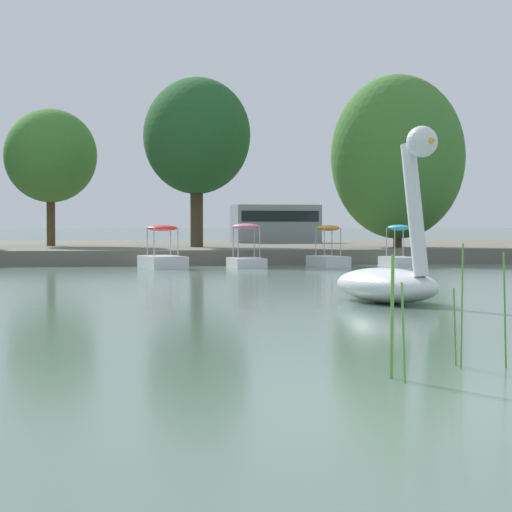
{
  "coord_description": "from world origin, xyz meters",
  "views": [
    {
      "loc": [
        -2.68,
        -8.07,
        1.49
      ],
      "look_at": [
        1.63,
        17.97,
        0.65
      ],
      "focal_mm": 71.1,
      "sensor_mm": 36.0,
      "label": 1
    }
  ],
  "objects_px": {
    "pedal_boat_orange": "(328,255)",
    "pedal_boat_cyan": "(399,254)",
    "tree_broadleaf_left": "(197,136)",
    "tree_willow_near_path": "(398,157)",
    "parked_van": "(276,222)",
    "swan_boat": "(390,270)",
    "pedal_boat_pink": "(246,254)",
    "tree_broadleaf_right": "(50,156)",
    "pedal_boat_red": "(162,256)"
  },
  "relations": [
    {
      "from": "tree_willow_near_path",
      "to": "tree_broadleaf_right",
      "type": "bearing_deg",
      "value": 160.09
    },
    {
      "from": "pedal_boat_pink",
      "to": "tree_willow_near_path",
      "type": "xyz_separation_m",
      "value": [
        6.86,
        4.74,
        3.71
      ]
    },
    {
      "from": "pedal_boat_red",
      "to": "tree_broadleaf_right",
      "type": "xyz_separation_m",
      "value": [
        -4.04,
        9.76,
        3.97
      ]
    },
    {
      "from": "swan_boat",
      "to": "pedal_boat_red",
      "type": "distance_m",
      "value": 16.19
    },
    {
      "from": "tree_broadleaf_right",
      "to": "pedal_boat_orange",
      "type": "bearing_deg",
      "value": -44.82
    },
    {
      "from": "parked_van",
      "to": "pedal_boat_orange",
      "type": "bearing_deg",
      "value": -93.62
    },
    {
      "from": "pedal_boat_pink",
      "to": "tree_broadleaf_right",
      "type": "height_order",
      "value": "tree_broadleaf_right"
    },
    {
      "from": "swan_boat",
      "to": "pedal_boat_cyan",
      "type": "distance_m",
      "value": 16.67
    },
    {
      "from": "pedal_boat_orange",
      "to": "parked_van",
      "type": "bearing_deg",
      "value": 86.38
    },
    {
      "from": "pedal_boat_orange",
      "to": "parked_van",
      "type": "height_order",
      "value": "parked_van"
    },
    {
      "from": "swan_boat",
      "to": "tree_broadleaf_left",
      "type": "xyz_separation_m",
      "value": [
        -1.25,
        22.71,
        4.43
      ]
    },
    {
      "from": "swan_boat",
      "to": "tree_broadleaf_left",
      "type": "relative_size",
      "value": 0.47
    },
    {
      "from": "pedal_boat_orange",
      "to": "tree_willow_near_path",
      "type": "relative_size",
      "value": 0.28
    },
    {
      "from": "pedal_boat_pink",
      "to": "tree_broadleaf_right",
      "type": "relative_size",
      "value": 0.34
    },
    {
      "from": "pedal_boat_orange",
      "to": "pedal_boat_cyan",
      "type": "height_order",
      "value": "pedal_boat_cyan"
    },
    {
      "from": "parked_van",
      "to": "pedal_boat_pink",
      "type": "bearing_deg",
      "value": -104.18
    },
    {
      "from": "pedal_boat_red",
      "to": "pedal_boat_cyan",
      "type": "height_order",
      "value": "pedal_boat_cyan"
    },
    {
      "from": "swan_boat",
      "to": "pedal_boat_pink",
      "type": "bearing_deg",
      "value": 90.96
    },
    {
      "from": "pedal_boat_cyan",
      "to": "tree_willow_near_path",
      "type": "xyz_separation_m",
      "value": [
        1.45,
        4.8,
        3.72
      ]
    },
    {
      "from": "swan_boat",
      "to": "pedal_boat_orange",
      "type": "height_order",
      "value": "swan_boat"
    },
    {
      "from": "pedal_boat_red",
      "to": "tree_broadleaf_left",
      "type": "bearing_deg",
      "value": 74.56
    },
    {
      "from": "pedal_boat_orange",
      "to": "tree_broadleaf_left",
      "type": "distance_m",
      "value": 9.09
    },
    {
      "from": "pedal_boat_pink",
      "to": "pedal_boat_red",
      "type": "bearing_deg",
      "value": -179.33
    },
    {
      "from": "swan_boat",
      "to": "pedal_boat_cyan",
      "type": "height_order",
      "value": "swan_boat"
    },
    {
      "from": "pedal_boat_cyan",
      "to": "parked_van",
      "type": "relative_size",
      "value": 0.42
    },
    {
      "from": "tree_broadleaf_left",
      "to": "tree_broadleaf_right",
      "type": "relative_size",
      "value": 1.18
    },
    {
      "from": "pedal_boat_orange",
      "to": "tree_broadleaf_left",
      "type": "xyz_separation_m",
      "value": [
        -3.86,
        6.8,
        4.64
      ]
    },
    {
      "from": "pedal_boat_pink",
      "to": "pedal_boat_cyan",
      "type": "distance_m",
      "value": 5.41
    },
    {
      "from": "swan_boat",
      "to": "pedal_boat_red",
      "type": "relative_size",
      "value": 1.32
    },
    {
      "from": "tree_broadleaf_left",
      "to": "tree_broadleaf_right",
      "type": "xyz_separation_m",
      "value": [
        -5.93,
        2.93,
        -0.66
      ]
    },
    {
      "from": "pedal_boat_cyan",
      "to": "parked_van",
      "type": "height_order",
      "value": "parked_van"
    },
    {
      "from": "tree_broadleaf_right",
      "to": "tree_willow_near_path",
      "type": "bearing_deg",
      "value": -19.91
    },
    {
      "from": "tree_willow_near_path",
      "to": "parked_van",
      "type": "xyz_separation_m",
      "value": [
        -3.02,
        10.44,
        -2.6
      ]
    },
    {
      "from": "pedal_boat_cyan",
      "to": "tree_broadleaf_left",
      "type": "xyz_separation_m",
      "value": [
        -6.4,
        6.86,
        4.6
      ]
    },
    {
      "from": "pedal_boat_orange",
      "to": "tree_willow_near_path",
      "type": "xyz_separation_m",
      "value": [
        3.98,
        4.74,
        3.76
      ]
    },
    {
      "from": "pedal_boat_orange",
      "to": "pedal_boat_pink",
      "type": "bearing_deg",
      "value": -179.96
    },
    {
      "from": "parked_van",
      "to": "swan_boat",
      "type": "bearing_deg",
      "value": -96.55
    },
    {
      "from": "pedal_boat_cyan",
      "to": "tree_broadleaf_left",
      "type": "height_order",
      "value": "tree_broadleaf_left"
    },
    {
      "from": "pedal_boat_orange",
      "to": "tree_broadleaf_right",
      "type": "bearing_deg",
      "value": 135.18
    },
    {
      "from": "swan_boat",
      "to": "pedal_boat_orange",
      "type": "xyz_separation_m",
      "value": [
        2.61,
        15.91,
        -0.21
      ]
    },
    {
      "from": "tree_broadleaf_left",
      "to": "parked_van",
      "type": "distance_m",
      "value": 10.27
    },
    {
      "from": "pedal_boat_orange",
      "to": "pedal_boat_cyan",
      "type": "bearing_deg",
      "value": -1.25
    },
    {
      "from": "tree_broadleaf_left",
      "to": "parked_van",
      "type": "height_order",
      "value": "tree_broadleaf_left"
    },
    {
      "from": "pedal_boat_red",
      "to": "tree_broadleaf_right",
      "type": "relative_size",
      "value": 0.42
    },
    {
      "from": "pedal_boat_cyan",
      "to": "pedal_boat_pink",
      "type": "bearing_deg",
      "value": 179.44
    },
    {
      "from": "pedal_boat_red",
      "to": "tree_willow_near_path",
      "type": "distance_m",
      "value": 11.47
    },
    {
      "from": "pedal_boat_orange",
      "to": "tree_broadleaf_left",
      "type": "bearing_deg",
      "value": 119.59
    },
    {
      "from": "pedal_boat_orange",
      "to": "tree_willow_near_path",
      "type": "distance_m",
      "value": 7.24
    },
    {
      "from": "pedal_boat_cyan",
      "to": "tree_broadleaf_right",
      "type": "distance_m",
      "value": 16.22
    },
    {
      "from": "pedal_boat_pink",
      "to": "tree_willow_near_path",
      "type": "height_order",
      "value": "tree_willow_near_path"
    }
  ]
}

